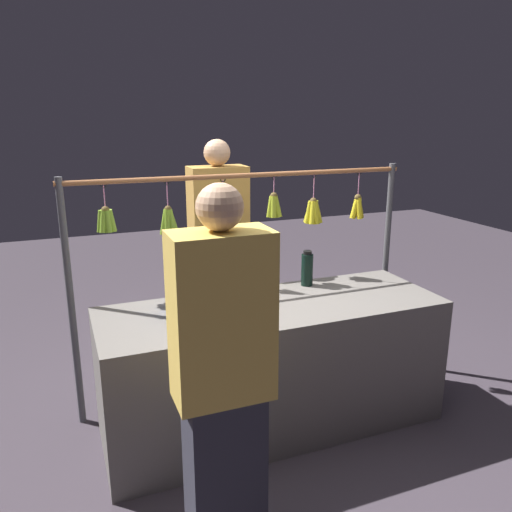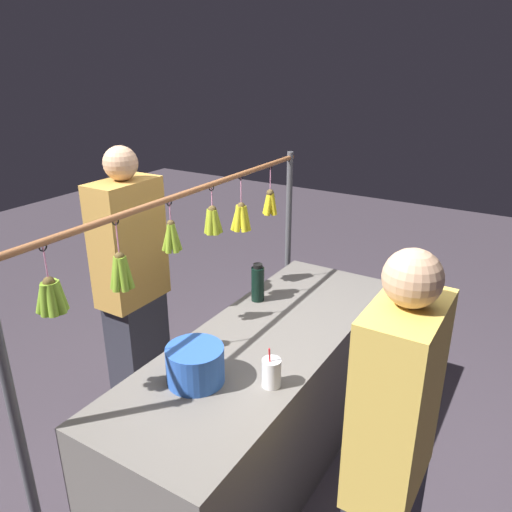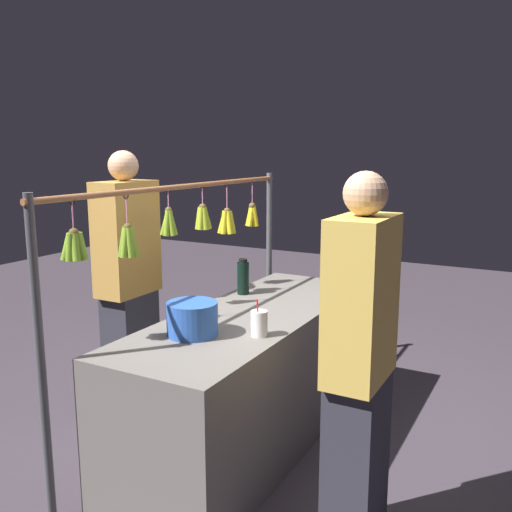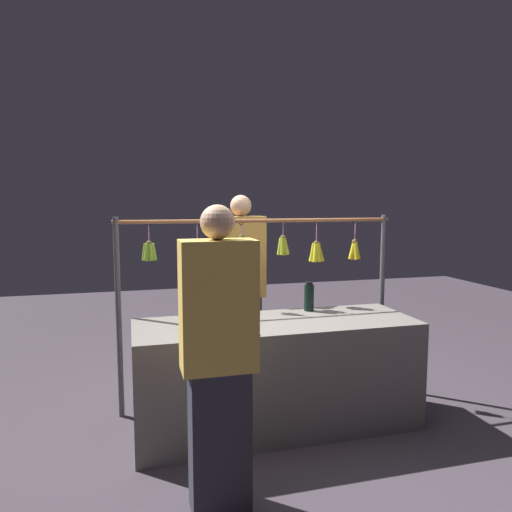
{
  "view_description": "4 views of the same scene",
  "coord_description": "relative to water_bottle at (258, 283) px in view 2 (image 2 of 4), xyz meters",
  "views": [
    {
      "loc": [
        1.16,
        2.66,
        1.92
      ],
      "look_at": [
        0.11,
        0.0,
        1.13
      ],
      "focal_mm": 35.83,
      "sensor_mm": 36.0,
      "label": 1
    },
    {
      "loc": [
        2.01,
        1.17,
        2.21
      ],
      "look_at": [
        0.09,
        0.0,
        1.31
      ],
      "focal_mm": 35.23,
      "sensor_mm": 36.0,
      "label": 2
    },
    {
      "loc": [
        2.8,
        1.55,
        1.77
      ],
      "look_at": [
        -0.06,
        0.0,
        1.15
      ],
      "focal_mm": 39.35,
      "sensor_mm": 36.0,
      "label": 3
    },
    {
      "loc": [
        1.04,
        3.28,
        1.69
      ],
      "look_at": [
        0.16,
        0.0,
        1.31
      ],
      "focal_mm": 33.17,
      "sensor_mm": 36.0,
      "label": 4
    }
  ],
  "objects": [
    {
      "name": "display_rack",
      "position": [
        0.37,
        -0.21,
        0.22
      ],
      "size": [
        2.34,
        0.13,
        1.58
      ],
      "color": "#4C4C51",
      "rests_on": "ground"
    },
    {
      "name": "market_counter",
      "position": [
        0.36,
        0.26,
        -0.52
      ],
      "size": [
        2.1,
        0.73,
        0.81
      ],
      "primitive_type": "cube",
      "color": "#66605B",
      "rests_on": "ground"
    },
    {
      "name": "vendor_person",
      "position": [
        0.42,
        -0.62,
        -0.06
      ],
      "size": [
        0.42,
        0.23,
        1.76
      ],
      "color": "#2D2D38",
      "rests_on": "ground"
    },
    {
      "name": "blue_bucket",
      "position": [
        0.86,
        0.19,
        -0.03
      ],
      "size": [
        0.27,
        0.27,
        0.18
      ],
      "primitive_type": "cylinder",
      "color": "blue",
      "rests_on": "market_counter"
    },
    {
      "name": "ground_plane",
      "position": [
        0.36,
        0.26,
        -0.93
      ],
      "size": [
        12.0,
        12.0,
        0.0
      ],
      "primitive_type": "plane",
      "color": "#3C343D"
    },
    {
      "name": "customer_person",
      "position": [
        0.96,
        1.12,
        -0.09
      ],
      "size": [
        0.4,
        0.22,
        1.68
      ],
      "color": "#2D2D38",
      "rests_on": "ground"
    },
    {
      "name": "water_bottle",
      "position": [
        0.0,
        0.0,
        0.0
      ],
      "size": [
        0.08,
        0.08,
        0.24
      ],
      "color": "black",
      "rests_on": "market_counter"
    },
    {
      "name": "drink_cup",
      "position": [
        0.7,
        0.5,
        -0.05
      ],
      "size": [
        0.09,
        0.09,
        0.2
      ],
      "color": "silver",
      "rests_on": "market_counter"
    }
  ]
}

